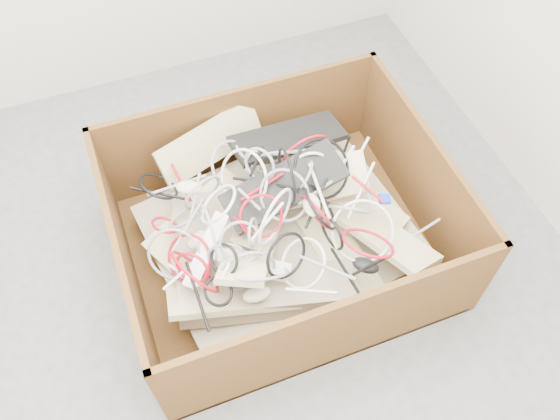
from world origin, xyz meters
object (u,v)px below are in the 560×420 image
object	(u,v)px
power_strip_left	(206,251)
vga_plug	(385,199)
power_strip_right	(250,265)
cardboard_box	(277,238)

from	to	relation	value
power_strip_left	vga_plug	distance (m)	0.72
power_strip_right	vga_plug	bearing A→B (deg)	35.78
cardboard_box	power_strip_left	world-z (taller)	cardboard_box
vga_plug	cardboard_box	bearing A→B (deg)	179.19
power_strip_right	vga_plug	size ratio (longest dim) A/B	6.73
power_strip_right	cardboard_box	bearing A→B (deg)	75.98
cardboard_box	power_strip_right	bearing A→B (deg)	-133.93
power_strip_left	power_strip_right	bearing A→B (deg)	-81.30
cardboard_box	power_strip_left	bearing A→B (deg)	-164.07
cardboard_box	power_strip_left	distance (m)	0.40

